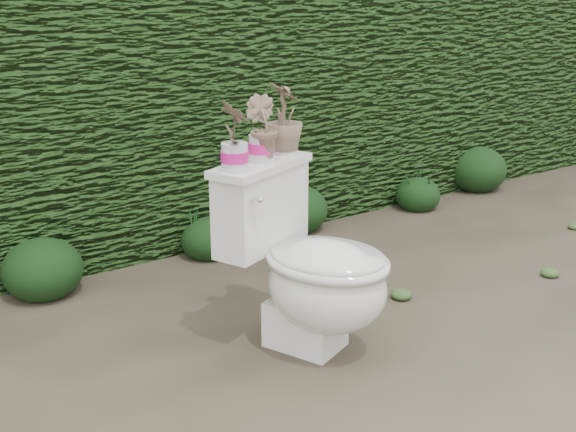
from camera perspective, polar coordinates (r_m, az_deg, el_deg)
ground at (r=3.30m, az=1.20°, el=-8.59°), size 60.00×60.00×0.00m
hedge at (r=4.39m, az=-11.13°, el=8.90°), size 8.00×1.00×1.60m
toilet at (r=2.97m, az=1.74°, el=-4.20°), size 0.68×0.80×0.78m
potted_plant_left at (r=2.79m, az=-4.27°, el=6.21°), size 0.11×0.15×0.26m
potted_plant_center at (r=2.94m, az=-2.12°, el=6.76°), size 0.15×0.17×0.26m
potted_plant_right at (r=3.07m, az=-0.27°, el=7.60°), size 0.17×0.17×0.29m
liriope_clump_2 at (r=3.74m, az=-18.87°, el=-3.63°), size 0.39×0.39×0.31m
liriope_clump_3 at (r=4.07m, az=-6.37°, el=-1.52°), size 0.30×0.30×0.24m
liriope_clump_4 at (r=4.46m, az=0.67°, el=0.87°), size 0.39×0.39×0.31m
liriope_clump_5 at (r=4.96m, az=10.24°, el=1.95°), size 0.30×0.30×0.24m
liriope_clump_6 at (r=5.52m, az=14.70°, el=3.87°), size 0.44×0.44×0.35m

